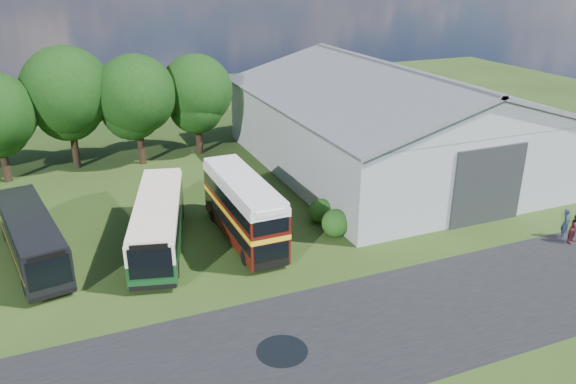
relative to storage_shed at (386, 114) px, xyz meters
name	(u,v)px	position (x,y,z in m)	size (l,w,h in m)	color
ground	(288,306)	(-15.00, -15.98, -4.17)	(120.00, 120.00, 0.00)	#203611
asphalt_road	(375,327)	(-12.00, -18.98, -4.17)	(60.00, 8.00, 0.02)	black
puddle	(282,351)	(-16.50, -18.98, -4.17)	(2.20, 2.20, 0.01)	black
storage_shed	(386,114)	(0.00, 0.00, 0.00)	(18.80, 24.80, 8.15)	gray
tree_mid	(67,91)	(-23.00, 8.82, 2.02)	(6.80, 6.80, 9.60)	black
tree_right_a	(136,95)	(-18.00, 7.82, 1.52)	(6.26, 6.26, 8.83)	black
tree_right_b	(196,91)	(-13.00, 8.62, 1.27)	(5.98, 5.98, 8.45)	black
shrub_front	(335,235)	(-9.40, -9.98, -4.17)	(1.70, 1.70, 1.70)	#194714
shrub_mid	(321,222)	(-9.40, -7.98, -4.17)	(1.60, 1.60, 1.60)	#194714
bus_green_single	(158,222)	(-19.42, -7.43, -2.62)	(5.00, 10.83, 2.91)	black
bus_maroon_double	(243,209)	(-14.63, -8.33, -2.26)	(2.39, 8.92, 3.82)	black
bus_dark_single	(31,237)	(-26.10, -6.53, -2.72)	(3.95, 10.10, 2.72)	black
visitor_a	(566,223)	(3.02, -15.54, -3.25)	(0.67, 0.44, 1.82)	#1B263D
visitor_b	(576,229)	(3.00, -16.30, -3.25)	(0.89, 0.69, 1.82)	#45161C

